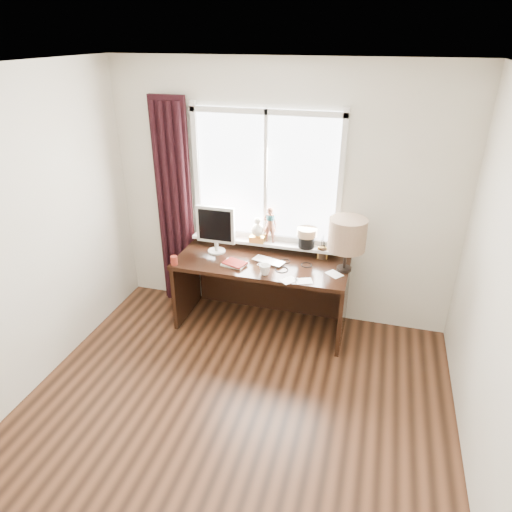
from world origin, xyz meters
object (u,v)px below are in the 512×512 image
(laptop, at_px, (269,261))
(monitor, at_px, (216,227))
(mug, at_px, (265,269))
(desk, at_px, (264,279))
(table_lamp, at_px, (347,235))
(red_cup, at_px, (174,260))

(laptop, distance_m, monitor, 0.64)
(mug, distance_m, desk, 0.46)
(table_lamp, bearing_deg, mug, -158.31)
(laptop, relative_size, mug, 3.01)
(desk, relative_size, monitor, 3.47)
(red_cup, height_order, monitor, monitor)
(desk, relative_size, table_lamp, 3.27)
(laptop, bearing_deg, monitor, -172.53)
(laptop, distance_m, mug, 0.24)
(laptop, distance_m, table_lamp, 0.81)
(mug, relative_size, desk, 0.06)
(laptop, xyz_separation_m, monitor, (-0.58, 0.09, 0.27))
(red_cup, distance_m, table_lamp, 1.66)
(mug, height_order, desk, mug)
(red_cup, relative_size, desk, 0.05)
(laptop, relative_size, red_cup, 3.56)
(desk, height_order, monitor, monitor)
(laptop, height_order, monitor, monitor)
(desk, bearing_deg, table_lamp, -3.92)
(laptop, xyz_separation_m, desk, (-0.07, 0.10, -0.26))
(table_lamp, bearing_deg, laptop, -176.66)
(red_cup, xyz_separation_m, monitor, (0.30, 0.38, 0.23))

